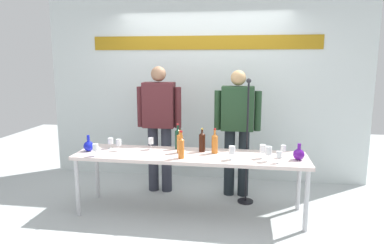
# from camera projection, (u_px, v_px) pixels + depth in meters

# --- Properties ---
(ground_plane) EXTENTS (10.00, 10.00, 0.00)m
(ground_plane) POSITION_uv_depth(u_px,v_px,m) (190.00, 212.00, 4.16)
(ground_plane) COLOR #AFB6B7
(back_wall) EXTENTS (4.79, 0.11, 3.00)m
(back_wall) POSITION_uv_depth(u_px,v_px,m) (204.00, 80.00, 5.19)
(back_wall) COLOR silver
(back_wall) RESTS_ON ground
(display_table) EXTENTS (2.69, 0.65, 0.72)m
(display_table) POSITION_uv_depth(u_px,v_px,m) (190.00, 159.00, 4.04)
(display_table) COLOR silver
(display_table) RESTS_ON ground
(decanter_blue_left) EXTENTS (0.12, 0.12, 0.20)m
(decanter_blue_left) POSITION_uv_depth(u_px,v_px,m) (89.00, 146.00, 4.16)
(decanter_blue_left) COLOR #151FC1
(decanter_blue_left) RESTS_ON display_table
(decanter_blue_right) EXTENTS (0.12, 0.12, 0.18)m
(decanter_blue_right) POSITION_uv_depth(u_px,v_px,m) (299.00, 154.00, 3.80)
(decanter_blue_right) COLOR #56138C
(decanter_blue_right) RESTS_ON display_table
(presenter_left) EXTENTS (0.61, 0.22, 1.72)m
(presenter_left) POSITION_uv_depth(u_px,v_px,m) (159.00, 121.00, 4.69)
(presenter_left) COLOR #2C2E3A
(presenter_left) RESTS_ON ground
(presenter_right) EXTENTS (0.61, 0.22, 1.68)m
(presenter_right) POSITION_uv_depth(u_px,v_px,m) (237.00, 125.00, 4.53)
(presenter_right) COLOR black
(presenter_right) RESTS_ON ground
(wine_bottle_0) EXTENTS (0.07, 0.07, 0.30)m
(wine_bottle_0) POSITION_uv_depth(u_px,v_px,m) (215.00, 143.00, 4.06)
(wine_bottle_0) COLOR #CA6C24
(wine_bottle_0) RESTS_ON display_table
(wine_bottle_1) EXTENTS (0.07, 0.07, 0.31)m
(wine_bottle_1) POSITION_uv_depth(u_px,v_px,m) (181.00, 147.00, 3.85)
(wine_bottle_1) COLOR orange
(wine_bottle_1) RESTS_ON display_table
(wine_bottle_2) EXTENTS (0.07, 0.07, 0.30)m
(wine_bottle_2) POSITION_uv_depth(u_px,v_px,m) (180.00, 142.00, 4.08)
(wine_bottle_2) COLOR orange
(wine_bottle_2) RESTS_ON display_table
(wine_bottle_3) EXTENTS (0.07, 0.07, 0.29)m
(wine_bottle_3) POSITION_uv_depth(u_px,v_px,m) (202.00, 141.00, 4.13)
(wine_bottle_3) COLOR black
(wine_bottle_3) RESTS_ON display_table
(wine_bottle_4) EXTENTS (0.07, 0.07, 0.32)m
(wine_bottle_4) POSITION_uv_depth(u_px,v_px,m) (178.00, 138.00, 4.26)
(wine_bottle_4) COLOR #123A25
(wine_bottle_4) RESTS_ON display_table
(wine_glass_left_0) EXTENTS (0.07, 0.07, 0.13)m
(wine_glass_left_0) POSITION_uv_depth(u_px,v_px,m) (111.00, 141.00, 4.28)
(wine_glass_left_0) COLOR white
(wine_glass_left_0) RESTS_ON display_table
(wine_glass_left_1) EXTENTS (0.06, 0.06, 0.14)m
(wine_glass_left_1) POSITION_uv_depth(u_px,v_px,m) (95.00, 147.00, 3.94)
(wine_glass_left_1) COLOR white
(wine_glass_left_1) RESTS_ON display_table
(wine_glass_left_2) EXTENTS (0.06, 0.06, 0.15)m
(wine_glass_left_2) POSITION_uv_depth(u_px,v_px,m) (151.00, 141.00, 4.23)
(wine_glass_left_2) COLOR white
(wine_glass_left_2) RESTS_ON display_table
(wine_glass_left_3) EXTENTS (0.06, 0.06, 0.14)m
(wine_glass_left_3) POSITION_uv_depth(u_px,v_px,m) (119.00, 143.00, 4.17)
(wine_glass_left_3) COLOR white
(wine_glass_left_3) RESTS_ON display_table
(wine_glass_right_0) EXTENTS (0.07, 0.07, 0.16)m
(wine_glass_right_0) POSITION_uv_depth(u_px,v_px,m) (263.00, 149.00, 3.85)
(wine_glass_right_0) COLOR white
(wine_glass_right_0) RESTS_ON display_table
(wine_glass_right_1) EXTENTS (0.07, 0.07, 0.16)m
(wine_glass_right_1) POSITION_uv_depth(u_px,v_px,m) (232.00, 150.00, 3.80)
(wine_glass_right_1) COLOR white
(wine_glass_right_1) RESTS_ON display_table
(wine_glass_right_2) EXTENTS (0.06, 0.06, 0.13)m
(wine_glass_right_2) POSITION_uv_depth(u_px,v_px,m) (279.00, 155.00, 3.68)
(wine_glass_right_2) COLOR white
(wine_glass_right_2) RESTS_ON display_table
(wine_glass_right_3) EXTENTS (0.07, 0.07, 0.17)m
(wine_glass_right_3) POSITION_uv_depth(u_px,v_px,m) (269.00, 151.00, 3.73)
(wine_glass_right_3) COLOR white
(wine_glass_right_3) RESTS_ON display_table
(wine_glass_right_4) EXTENTS (0.06, 0.06, 0.14)m
(wine_glass_right_4) POSITION_uv_depth(u_px,v_px,m) (283.00, 149.00, 3.88)
(wine_glass_right_4) COLOR white
(wine_glass_right_4) RESTS_ON display_table
(microphone_stand) EXTENTS (0.20, 0.20, 1.59)m
(microphone_stand) POSITION_uv_depth(u_px,v_px,m) (246.00, 162.00, 4.36)
(microphone_stand) COLOR black
(microphone_stand) RESTS_ON ground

